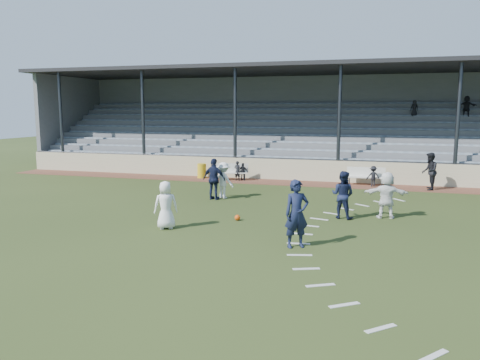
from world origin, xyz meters
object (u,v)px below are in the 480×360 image
object	(u,v)px
bench_right	(366,174)
player_white_lead	(166,205)
player_navy_lead	(297,214)
trash_bin	(202,171)
bench_left	(230,170)
football	(237,218)
official	(430,171)

from	to	relation	value
bench_right	player_white_lead	distance (m)	13.07
player_navy_lead	trash_bin	bearing A→B (deg)	91.53
bench_right	trash_bin	distance (m)	9.39
bench_left	football	bearing A→B (deg)	-86.39
bench_right	official	xyz separation A→B (m)	(3.09, -0.71, 0.38)
football	trash_bin	bearing A→B (deg)	117.86
bench_right	football	world-z (taller)	bench_right
player_white_lead	player_navy_lead	bearing A→B (deg)	139.19
trash_bin	football	bearing A→B (deg)	-62.14
bench_right	trash_bin	size ratio (longest dim) A/B	2.40
bench_left	official	distance (m)	10.59
football	player_white_lead	distance (m)	2.78
bench_left	trash_bin	world-z (taller)	bench_left
official	bench_right	bearing A→B (deg)	-97.52
bench_left	trash_bin	size ratio (longest dim) A/B	2.43
player_white_lead	football	bearing A→B (deg)	-167.28
bench_left	football	distance (m)	9.87
bench_right	player_white_lead	size ratio (longest dim) A/B	1.23
player_navy_lead	bench_right	bearing A→B (deg)	51.98
bench_right	player_navy_lead	bearing A→B (deg)	-100.11
player_white_lead	bench_left	bearing A→B (deg)	-113.30
bench_left	football	xyz separation A→B (m)	(3.22, -9.32, -0.48)
football	bench_left	bearing A→B (deg)	109.07
bench_left	player_white_lead	size ratio (longest dim) A/B	1.24
bench_right	player_navy_lead	size ratio (longest dim) A/B	1.00
trash_bin	official	xyz separation A→B (m)	(12.48, -0.73, 0.52)
football	official	xyz separation A→B (m)	(7.36, 8.95, 0.86)
bench_left	player_navy_lead	size ratio (longest dim) A/B	1.01
trash_bin	official	size ratio (longest dim) A/B	0.45
bench_left	bench_right	world-z (taller)	same
bench_right	official	world-z (taller)	official
football	official	bearing A→B (deg)	50.56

